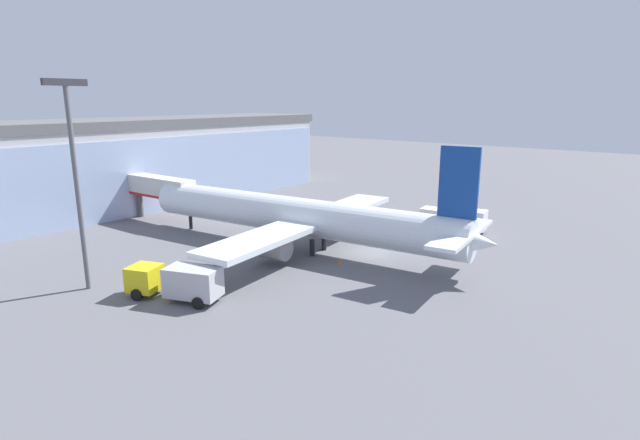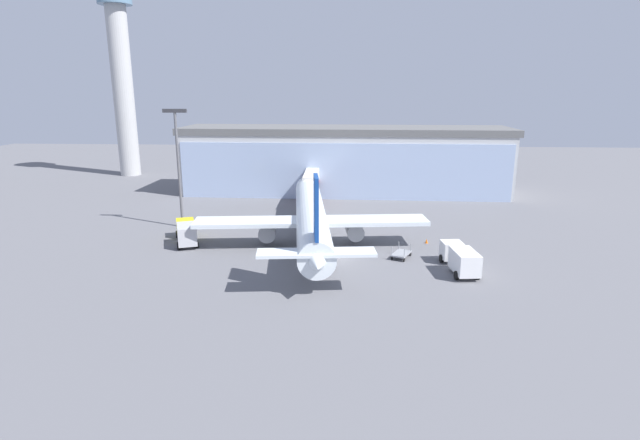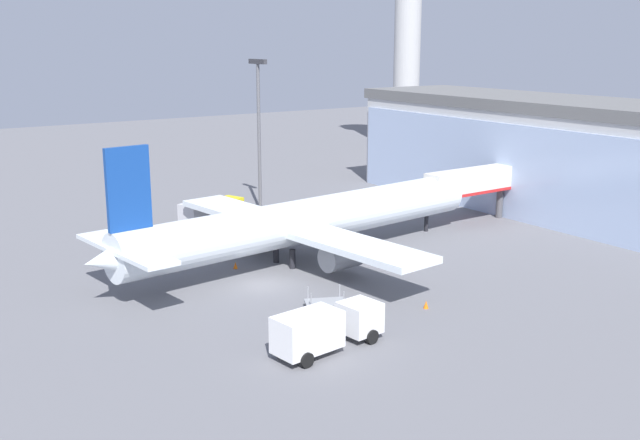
{
  "view_description": "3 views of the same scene",
  "coord_description": "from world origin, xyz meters",
  "px_view_note": "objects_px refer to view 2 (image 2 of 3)",
  "views": [
    {
      "loc": [
        -40.08,
        -25.13,
        14.72
      ],
      "look_at": [
        -0.99,
        5.71,
        2.6
      ],
      "focal_mm": 28.0,
      "sensor_mm": 36.0,
      "label": 1
    },
    {
      "loc": [
        1.21,
        -53.43,
        18.46
      ],
      "look_at": [
        -2.58,
        6.86,
        2.76
      ],
      "focal_mm": 28.0,
      "sensor_mm": 36.0,
      "label": 2
    },
    {
      "loc": [
        47.0,
        -26.69,
        18.04
      ],
      "look_at": [
        -2.14,
        6.73,
        3.73
      ],
      "focal_mm": 42.0,
      "sensor_mm": 36.0,
      "label": 3
    }
  ],
  "objects_px": {
    "control_tower": "(121,68)",
    "catering_truck": "(186,232)",
    "baggage_cart": "(401,254)",
    "jet_bridge": "(311,180)",
    "apron_light_mast": "(178,157)",
    "airplane": "(311,217)",
    "safety_cone_wingtip": "(427,241)",
    "safety_cone_nose": "(296,255)",
    "fuel_truck": "(460,258)"
  },
  "relations": [
    {
      "from": "baggage_cart",
      "to": "safety_cone_wingtip",
      "type": "distance_m",
      "value": 6.95
    },
    {
      "from": "control_tower",
      "to": "baggage_cart",
      "type": "height_order",
      "value": "control_tower"
    },
    {
      "from": "safety_cone_nose",
      "to": "apron_light_mast",
      "type": "bearing_deg",
      "value": 144.75
    },
    {
      "from": "airplane",
      "to": "baggage_cart",
      "type": "xyz_separation_m",
      "value": [
        10.71,
        -5.19,
        -2.87
      ]
    },
    {
      "from": "airplane",
      "to": "baggage_cart",
      "type": "distance_m",
      "value": 12.24
    },
    {
      "from": "control_tower",
      "to": "catering_truck",
      "type": "distance_m",
      "value": 62.25
    },
    {
      "from": "airplane",
      "to": "safety_cone_nose",
      "type": "relative_size",
      "value": 70.91
    },
    {
      "from": "jet_bridge",
      "to": "airplane",
      "type": "xyz_separation_m",
      "value": [
        1.63,
        -21.28,
        -0.79
      ]
    },
    {
      "from": "apron_light_mast",
      "to": "baggage_cart",
      "type": "height_order",
      "value": "apron_light_mast"
    },
    {
      "from": "apron_light_mast",
      "to": "airplane",
      "type": "xyz_separation_m",
      "value": [
        18.54,
        -6.4,
        -6.39
      ]
    },
    {
      "from": "control_tower",
      "to": "fuel_truck",
      "type": "relative_size",
      "value": 5.39
    },
    {
      "from": "fuel_truck",
      "to": "catering_truck",
      "type": "bearing_deg",
      "value": 69.04
    },
    {
      "from": "airplane",
      "to": "safety_cone_wingtip",
      "type": "bearing_deg",
      "value": -93.64
    },
    {
      "from": "control_tower",
      "to": "fuel_truck",
      "type": "bearing_deg",
      "value": -43.68
    },
    {
      "from": "airplane",
      "to": "safety_cone_wingtip",
      "type": "relative_size",
      "value": 70.91
    },
    {
      "from": "safety_cone_wingtip",
      "to": "fuel_truck",
      "type": "bearing_deg",
      "value": -78.43
    },
    {
      "from": "control_tower",
      "to": "safety_cone_nose",
      "type": "distance_m",
      "value": 73.94
    },
    {
      "from": "control_tower",
      "to": "safety_cone_nose",
      "type": "relative_size",
      "value": 73.54
    },
    {
      "from": "catering_truck",
      "to": "safety_cone_wingtip",
      "type": "height_order",
      "value": "catering_truck"
    },
    {
      "from": "jet_bridge",
      "to": "safety_cone_wingtip",
      "type": "xyz_separation_m",
      "value": [
        16.04,
        -20.59,
        -3.88
      ]
    },
    {
      "from": "jet_bridge",
      "to": "catering_truck",
      "type": "xyz_separation_m",
      "value": [
        -13.86,
        -22.38,
        -2.69
      ]
    },
    {
      "from": "fuel_truck",
      "to": "baggage_cart",
      "type": "height_order",
      "value": "fuel_truck"
    },
    {
      "from": "apron_light_mast",
      "to": "fuel_truck",
      "type": "xyz_separation_m",
      "value": [
        34.97,
        -15.58,
        -8.29
      ]
    },
    {
      "from": "apron_light_mast",
      "to": "safety_cone_nose",
      "type": "height_order",
      "value": "apron_light_mast"
    },
    {
      "from": "jet_bridge",
      "to": "airplane",
      "type": "relative_size",
      "value": 0.29
    },
    {
      "from": "baggage_cart",
      "to": "safety_cone_nose",
      "type": "height_order",
      "value": "baggage_cart"
    },
    {
      "from": "fuel_truck",
      "to": "safety_cone_nose",
      "type": "bearing_deg",
      "value": 72.51
    },
    {
      "from": "catering_truck",
      "to": "apron_light_mast",
      "type": "bearing_deg",
      "value": 1.4
    },
    {
      "from": "jet_bridge",
      "to": "fuel_truck",
      "type": "height_order",
      "value": "jet_bridge"
    },
    {
      "from": "jet_bridge",
      "to": "catering_truck",
      "type": "bearing_deg",
      "value": 146.74
    },
    {
      "from": "control_tower",
      "to": "baggage_cart",
      "type": "distance_m",
      "value": 81.07
    },
    {
      "from": "airplane",
      "to": "catering_truck",
      "type": "xyz_separation_m",
      "value": [
        -15.49,
        -1.1,
        -1.9
      ]
    },
    {
      "from": "jet_bridge",
      "to": "fuel_truck",
      "type": "xyz_separation_m",
      "value": [
        18.06,
        -30.45,
        -2.69
      ]
    },
    {
      "from": "jet_bridge",
      "to": "apron_light_mast",
      "type": "height_order",
      "value": "apron_light_mast"
    },
    {
      "from": "safety_cone_wingtip",
      "to": "baggage_cart",
      "type": "bearing_deg",
      "value": -122.15
    },
    {
      "from": "airplane",
      "to": "fuel_truck",
      "type": "height_order",
      "value": "airplane"
    },
    {
      "from": "apron_light_mast",
      "to": "airplane",
      "type": "bearing_deg",
      "value": -19.05
    },
    {
      "from": "fuel_truck",
      "to": "safety_cone_wingtip",
      "type": "relative_size",
      "value": 13.65
    },
    {
      "from": "catering_truck",
      "to": "fuel_truck",
      "type": "xyz_separation_m",
      "value": [
        31.91,
        -8.07,
        0.0
      ]
    },
    {
      "from": "baggage_cart",
      "to": "catering_truck",
      "type": "bearing_deg",
      "value": 105.64
    },
    {
      "from": "airplane",
      "to": "baggage_cart",
      "type": "bearing_deg",
      "value": -122.23
    },
    {
      "from": "catering_truck",
      "to": "jet_bridge",
      "type": "bearing_deg",
      "value": -52.52
    },
    {
      "from": "apron_light_mast",
      "to": "baggage_cart",
      "type": "xyz_separation_m",
      "value": [
        29.25,
        -11.59,
        -9.26
      ]
    },
    {
      "from": "jet_bridge",
      "to": "apron_light_mast",
      "type": "distance_m",
      "value": 23.21
    },
    {
      "from": "apron_light_mast",
      "to": "safety_cone_nose",
      "type": "bearing_deg",
      "value": -35.25
    },
    {
      "from": "jet_bridge",
      "to": "baggage_cart",
      "type": "bearing_deg",
      "value": -156.5
    },
    {
      "from": "apron_light_mast",
      "to": "safety_cone_wingtip",
      "type": "xyz_separation_m",
      "value": [
        32.95,
        -5.71,
        -9.48
      ]
    },
    {
      "from": "catering_truck",
      "to": "baggage_cart",
      "type": "xyz_separation_m",
      "value": [
        26.2,
        -4.09,
        -0.97
      ]
    },
    {
      "from": "apron_light_mast",
      "to": "fuel_truck",
      "type": "distance_m",
      "value": 39.17
    },
    {
      "from": "catering_truck",
      "to": "fuel_truck",
      "type": "bearing_deg",
      "value": -124.95
    }
  ]
}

